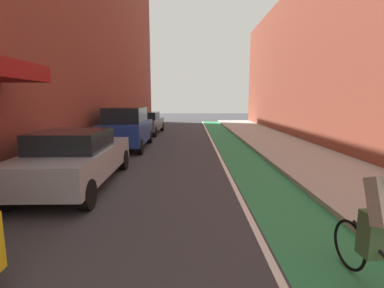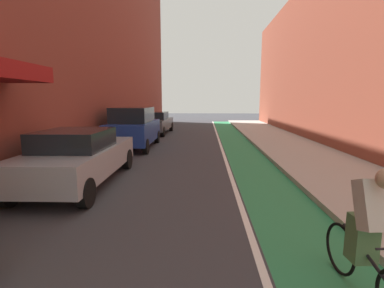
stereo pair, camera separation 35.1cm
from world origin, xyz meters
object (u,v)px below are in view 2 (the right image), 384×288
Objects in this scene: parked_suv_blue at (134,127)px; parked_sedan_gray at (156,122)px; parked_sedan_silver at (79,156)px; cyclist_mid at (369,234)px.

parked_suv_blue reaches higher than parked_sedan_gray.
cyclist_mid is (5.33, -4.28, 0.02)m from parked_sedan_silver.
parked_suv_blue is 2.54× the size of cyclist_mid.
parked_suv_blue is 11.57m from cyclist_mid.
parked_sedan_silver is 6.00m from parked_suv_blue.
parked_sedan_silver is 6.83m from cyclist_mid.
cyclist_mid is at bearing -38.76° from parked_sedan_silver.
parked_sedan_gray is 17.09m from cyclist_mid.
parked_suv_blue is at bearing 117.40° from cyclist_mid.
cyclist_mid is (5.33, -10.27, -0.21)m from parked_suv_blue.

